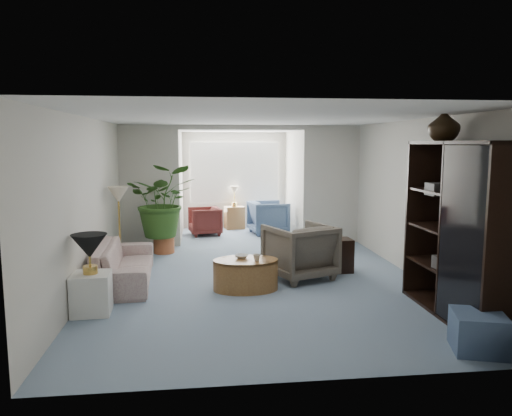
{
  "coord_description": "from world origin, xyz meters",
  "views": [
    {
      "loc": [
        -0.91,
        -7.05,
        2.13
      ],
      "look_at": [
        0.0,
        0.6,
        1.1
      ],
      "focal_mm": 34.15,
      "sensor_mm": 36.0,
      "label": 1
    }
  ],
  "objects": [
    {
      "name": "floor",
      "position": [
        0.0,
        0.0,
        0.0
      ],
      "size": [
        6.0,
        6.0,
        0.0
      ],
      "primitive_type": "plane",
      "color": "#8399AE",
      "rests_on": "ground"
    },
    {
      "name": "sunroom_floor",
      "position": [
        0.0,
        4.1,
        0.0
      ],
      "size": [
        2.6,
        2.6,
        0.0
      ],
      "primitive_type": "plane",
      "color": "#8399AE",
      "rests_on": "ground"
    },
    {
      "name": "back_pier_left",
      "position": [
        -1.9,
        3.0,
        1.25
      ],
      "size": [
        1.2,
        0.12,
        2.5
      ],
      "primitive_type": "cube",
      "color": "beige",
      "rests_on": "ground"
    },
    {
      "name": "back_pier_right",
      "position": [
        1.9,
        3.0,
        1.25
      ],
      "size": [
        1.2,
        0.12,
        2.5
      ],
      "primitive_type": "cube",
      "color": "beige",
      "rests_on": "ground"
    },
    {
      "name": "back_header",
      "position": [
        0.0,
        3.0,
        2.45
      ],
      "size": [
        2.6,
        0.12,
        0.1
      ],
      "primitive_type": "cube",
      "color": "beige",
      "rests_on": "back_pier_left"
    },
    {
      "name": "window_pane",
      "position": [
        0.0,
        5.18,
        1.4
      ],
      "size": [
        2.2,
        0.02,
        1.5
      ],
      "primitive_type": "cube",
      "color": "white"
    },
    {
      "name": "window_blinds",
      "position": [
        0.0,
        5.15,
        1.4
      ],
      "size": [
        2.2,
        0.02,
        1.5
      ],
      "primitive_type": "cube",
      "color": "white"
    },
    {
      "name": "framed_picture",
      "position": [
        2.46,
        -0.1,
        1.7
      ],
      "size": [
        0.04,
        0.5,
        0.4
      ],
      "primitive_type": "cube",
      "color": "beige"
    },
    {
      "name": "sofa",
      "position": [
        -2.07,
        0.41,
        0.3
      ],
      "size": [
        0.9,
        2.09,
        0.6
      ],
      "primitive_type": "imported",
      "rotation": [
        0.0,
        0.0,
        1.62
      ],
      "color": "beige",
      "rests_on": "ground"
    },
    {
      "name": "end_table",
      "position": [
        -2.27,
        -0.94,
        0.26
      ],
      "size": [
        0.49,
        0.49,
        0.51
      ],
      "primitive_type": "cube",
      "rotation": [
        0.0,
        0.0,
        0.05
      ],
      "color": "white",
      "rests_on": "ground"
    },
    {
      "name": "table_lamp",
      "position": [
        -2.27,
        -0.94,
        0.86
      ],
      "size": [
        0.44,
        0.44,
        0.3
      ],
      "primitive_type": "cone",
      "color": "black",
      "rests_on": "end_table"
    },
    {
      "name": "floor_lamp",
      "position": [
        -2.28,
        1.5,
        1.25
      ],
      "size": [
        0.36,
        0.36,
        0.28
      ],
      "primitive_type": "cone",
      "color": "beige",
      "rests_on": "ground"
    },
    {
      "name": "coffee_table",
      "position": [
        -0.24,
        -0.18,
        0.23
      ],
      "size": [
        1.19,
        1.19,
        0.45
      ],
      "primitive_type": "cylinder",
      "rotation": [
        0.0,
        0.0,
        -0.31
      ],
      "color": "olive",
      "rests_on": "ground"
    },
    {
      "name": "coffee_bowl",
      "position": [
        -0.29,
        -0.08,
        0.47
      ],
      "size": [
        0.25,
        0.25,
        0.05
      ],
      "primitive_type": "imported",
      "rotation": [
        0.0,
        0.0,
        -0.31
      ],
      "color": "silver",
      "rests_on": "coffee_table"
    },
    {
      "name": "coffee_cup",
      "position": [
        -0.09,
        -0.28,
        0.5
      ],
      "size": [
        0.13,
        0.13,
        0.1
      ],
      "primitive_type": "imported",
      "rotation": [
        0.0,
        0.0,
        -0.31
      ],
      "color": "beige",
      "rests_on": "coffee_table"
    },
    {
      "name": "wingback_chair",
      "position": [
        0.67,
        0.36,
        0.43
      ],
      "size": [
        1.22,
        1.23,
        0.87
      ],
      "primitive_type": "imported",
      "rotation": [
        0.0,
        0.0,
        3.53
      ],
      "color": "#685E52",
      "rests_on": "ground"
    },
    {
      "name": "side_table_dark",
      "position": [
        1.37,
        0.66,
        0.28
      ],
      "size": [
        0.48,
        0.39,
        0.55
      ],
      "primitive_type": "cube",
      "rotation": [
        0.0,
        0.0,
        0.04
      ],
      "color": "black",
      "rests_on": "ground"
    },
    {
      "name": "entertainment_cabinet",
      "position": [
        2.23,
        -1.56,
        1.08
      ],
      "size": [
        0.52,
        1.94,
        2.16
      ],
      "primitive_type": "cube",
      "color": "black",
      "rests_on": "ground"
    },
    {
      "name": "cabinet_urn",
      "position": [
        2.23,
        -1.06,
        2.36
      ],
      "size": [
        0.4,
        0.4,
        0.42
      ],
      "primitive_type": "imported",
      "color": "black",
      "rests_on": "entertainment_cabinet"
    },
    {
      "name": "ottoman",
      "position": [
        1.93,
        -2.57,
        0.2
      ],
      "size": [
        0.63,
        0.63,
        0.4
      ],
      "primitive_type": "cube",
      "rotation": [
        0.0,
        0.0,
        -0.3
      ],
      "color": "slate",
      "rests_on": "ground"
    },
    {
      "name": "plant_pot",
      "position": [
        -1.6,
        2.41,
        0.16
      ],
      "size": [
        0.4,
        0.4,
        0.32
      ],
      "primitive_type": "cylinder",
      "color": "#AE5932",
      "rests_on": "ground"
    },
    {
      "name": "house_plant",
      "position": [
        -1.6,
        2.41,
        1.03
      ],
      "size": [
        1.28,
        1.11,
        1.42
      ],
      "primitive_type": "imported",
      "color": "#315B1F",
      "rests_on": "plant_pot"
    },
    {
      "name": "sunroom_chair_blue",
      "position": [
        0.72,
        4.21,
        0.39
      ],
      "size": [
        0.98,
        0.96,
        0.77
      ],
      "primitive_type": "imported",
      "rotation": [
        0.0,
        0.0,
        1.74
      ],
      "color": "slate",
      "rests_on": "ground"
    },
    {
      "name": "sunroom_chair_maroon",
      "position": [
        -0.78,
        4.21,
        0.32
      ],
      "size": [
        0.82,
        0.8,
        0.65
      ],
      "primitive_type": "imported",
      "rotation": [
        0.0,
        0.0,
        -1.41
      ],
      "color": "maroon",
      "rests_on": "ground"
    },
    {
      "name": "sunroom_table",
      "position": [
        -0.03,
        4.96,
        0.28
      ],
      "size": [
        0.51,
        0.43,
        0.56
      ],
      "primitive_type": "cube",
      "rotation": [
        0.0,
        0.0,
        0.17
      ],
      "color": "olive",
      "rests_on": "ground"
    },
    {
      "name": "shelf_clutter",
      "position": [
        2.18,
        -1.68,
        1.09
      ],
      "size": [
        0.3,
        1.24,
        1.06
      ],
      "color": "#292723",
      "rests_on": "entertainment_cabinet"
    }
  ]
}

